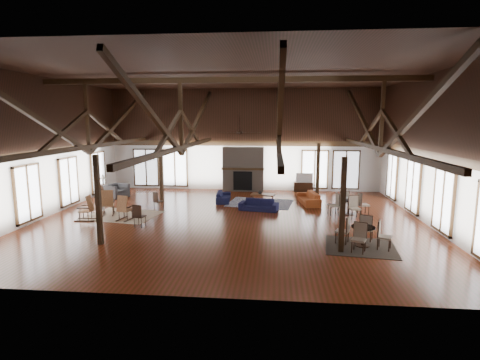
# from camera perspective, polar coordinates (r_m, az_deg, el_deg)

# --- Properties ---
(floor) EXTENTS (16.00, 16.00, 0.00)m
(floor) POSITION_cam_1_polar(r_m,az_deg,el_deg) (15.89, -1.56, -6.10)
(floor) COLOR maroon
(floor) RESTS_ON ground
(ceiling) EXTENTS (16.00, 14.00, 0.02)m
(ceiling) POSITION_cam_1_polar(r_m,az_deg,el_deg) (15.44, -1.66, 15.91)
(ceiling) COLOR black
(ceiling) RESTS_ON wall_back
(wall_back) EXTENTS (16.00, 0.02, 6.00)m
(wall_back) POSITION_cam_1_polar(r_m,az_deg,el_deg) (22.33, 0.57, 6.11)
(wall_back) COLOR silver
(wall_back) RESTS_ON floor
(wall_front) EXTENTS (16.00, 0.02, 6.00)m
(wall_front) POSITION_cam_1_polar(r_m,az_deg,el_deg) (8.51, -7.31, 1.13)
(wall_front) COLOR silver
(wall_front) RESTS_ON floor
(wall_left) EXTENTS (0.02, 14.00, 6.00)m
(wall_left) POSITION_cam_1_polar(r_m,az_deg,el_deg) (18.17, -27.60, 4.39)
(wall_left) COLOR silver
(wall_left) RESTS_ON floor
(wall_right) EXTENTS (0.02, 14.00, 6.00)m
(wall_right) POSITION_cam_1_polar(r_m,az_deg,el_deg) (16.46, 27.32, 4.02)
(wall_right) COLOR silver
(wall_right) RESTS_ON floor
(roof_truss) EXTENTS (15.60, 14.07, 3.14)m
(roof_truss) POSITION_cam_1_polar(r_m,az_deg,el_deg) (15.34, -1.63, 8.58)
(roof_truss) COLOR black
(roof_truss) RESTS_ON wall_back
(post_grid) EXTENTS (8.16, 7.16, 3.05)m
(post_grid) POSITION_cam_1_polar(r_m,az_deg,el_deg) (15.56, -1.59, -0.68)
(post_grid) COLOR black
(post_grid) RESTS_ON floor
(fireplace) EXTENTS (2.50, 0.69, 2.60)m
(fireplace) POSITION_cam_1_polar(r_m,az_deg,el_deg) (22.16, 0.49, 1.64)
(fireplace) COLOR #76675A
(fireplace) RESTS_ON floor
(ceiling_fan) EXTENTS (1.60, 1.60, 0.75)m
(ceiling_fan) POSITION_cam_1_polar(r_m,az_deg,el_deg) (14.29, -0.11, 7.36)
(ceiling_fan) COLOR black
(ceiling_fan) RESTS_ON roof_truss
(sofa_navy_front) EXTENTS (1.89, 1.01, 0.52)m
(sofa_navy_front) POSITION_cam_1_polar(r_m,az_deg,el_deg) (17.49, 2.87, -3.81)
(sofa_navy_front) COLOR #131436
(sofa_navy_front) RESTS_ON floor
(sofa_navy_left) EXTENTS (1.73, 0.77, 0.49)m
(sofa_navy_left) POSITION_cam_1_polar(r_m,az_deg,el_deg) (19.43, -2.53, -2.54)
(sofa_navy_left) COLOR #15173A
(sofa_navy_left) RESTS_ON floor
(sofa_orange) EXTENTS (2.10, 1.10, 0.58)m
(sofa_orange) POSITION_cam_1_polar(r_m,az_deg,el_deg) (19.15, 10.41, -2.72)
(sofa_orange) COLOR #A0471F
(sofa_orange) RESTS_ON floor
(coffee_table) EXTENTS (1.27, 0.82, 0.45)m
(coffee_table) POSITION_cam_1_polar(r_m,az_deg,el_deg) (19.09, 3.50, -2.31)
(coffee_table) COLOR brown
(coffee_table) RESTS_ON floor
(vase) EXTENTS (0.23, 0.23, 0.20)m
(vase) POSITION_cam_1_polar(r_m,az_deg,el_deg) (19.05, 3.06, -1.85)
(vase) COLOR #B2B2B2
(vase) RESTS_ON coffee_table
(armchair) EXTENTS (1.39, 1.32, 0.71)m
(armchair) POSITION_cam_1_polar(r_m,az_deg,el_deg) (21.49, -18.25, -1.58)
(armchair) COLOR #313033
(armchair) RESTS_ON floor
(side_table_lamp) EXTENTS (0.48, 0.48, 1.24)m
(side_table_lamp) POSITION_cam_1_polar(r_m,az_deg,el_deg) (22.08, -20.11, -1.10)
(side_table_lamp) COLOR black
(side_table_lamp) RESTS_ON floor
(rocking_chair_a) EXTENTS (0.72, 0.99, 1.14)m
(rocking_chair_a) POSITION_cam_1_polar(r_m,az_deg,el_deg) (17.57, -19.50, -3.35)
(rocking_chair_a) COLOR #8F5E36
(rocking_chair_a) RESTS_ON floor
(rocking_chair_b) EXTENTS (0.60, 0.90, 1.07)m
(rocking_chair_b) POSITION_cam_1_polar(r_m,az_deg,el_deg) (16.45, -17.28, -4.18)
(rocking_chair_b) COLOR #8F5E36
(rocking_chair_b) RESTS_ON floor
(rocking_chair_c) EXTENTS (0.87, 0.53, 1.07)m
(rocking_chair_c) POSITION_cam_1_polar(r_m,az_deg,el_deg) (16.96, -22.21, -4.06)
(rocking_chair_c) COLOR #8F5E36
(rocking_chair_c) RESTS_ON floor
(side_chair_a) EXTENTS (0.52, 0.52, 0.88)m
(side_chair_a) POSITION_cam_1_polar(r_m,az_deg,el_deg) (17.91, -12.52, -2.90)
(side_chair_a) COLOR black
(side_chair_a) RESTS_ON floor
(side_chair_b) EXTENTS (0.46, 0.46, 0.92)m
(side_chair_b) POSITION_cam_1_polar(r_m,az_deg,el_deg) (15.24, -15.23, -5.02)
(side_chair_b) COLOR black
(side_chair_b) RESTS_ON floor
(cafe_table_near) EXTENTS (1.82, 1.82, 0.94)m
(cafe_table_near) POSITION_cam_1_polar(r_m,az_deg,el_deg) (13.21, 18.22, -7.62)
(cafe_table_near) COLOR black
(cafe_table_near) RESTS_ON floor
(cafe_table_far) EXTENTS (1.88, 1.88, 0.96)m
(cafe_table_far) POSITION_cam_1_polar(r_m,az_deg,el_deg) (17.37, 16.22, -3.53)
(cafe_table_far) COLOR black
(cafe_table_far) RESTS_ON floor
(cup_near) EXTENTS (0.18, 0.18, 0.11)m
(cup_near) POSITION_cam_1_polar(r_m,az_deg,el_deg) (13.07, 18.58, -6.62)
(cup_near) COLOR #B2B2B2
(cup_near) RESTS_ON cafe_table_near
(cup_far) EXTENTS (0.17, 0.17, 0.10)m
(cup_far) POSITION_cam_1_polar(r_m,az_deg,el_deg) (17.37, 15.93, -2.63)
(cup_far) COLOR #B2B2B2
(cup_far) RESTS_ON cafe_table_far
(tv_console) EXTENTS (1.10, 0.41, 0.55)m
(tv_console) POSITION_cam_1_polar(r_m,az_deg,el_deg) (22.38, 9.62, -1.04)
(tv_console) COLOR black
(tv_console) RESTS_ON floor
(television) EXTENTS (0.98, 0.15, 0.56)m
(television) POSITION_cam_1_polar(r_m,az_deg,el_deg) (22.29, 9.77, 0.36)
(television) COLOR #B2B2B2
(television) RESTS_ON tv_console
(rug_tan) EXTENTS (3.26, 2.74, 0.01)m
(rug_tan) POSITION_cam_1_polar(r_m,az_deg,el_deg) (17.41, -17.40, -5.15)
(rug_tan) COLOR tan
(rug_tan) RESTS_ON floor
(rug_navy) EXTENTS (3.47, 2.82, 0.01)m
(rug_navy) POSITION_cam_1_polar(r_m,az_deg,el_deg) (19.05, 3.07, -3.53)
(rug_navy) COLOR #171E41
(rug_navy) RESTS_ON floor
(rug_dark) EXTENTS (2.50, 2.32, 0.01)m
(rug_dark) POSITION_cam_1_polar(r_m,az_deg,el_deg) (13.25, 17.87, -9.65)
(rug_dark) COLOR black
(rug_dark) RESTS_ON floor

